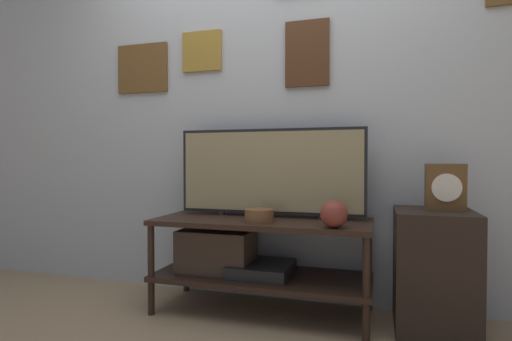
# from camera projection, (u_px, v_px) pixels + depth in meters

# --- Properties ---
(ground_plane) EXTENTS (12.00, 12.00, 0.00)m
(ground_plane) POSITION_uv_depth(u_px,v_px,m) (246.00, 332.00, 2.13)
(ground_plane) COLOR #997F60
(wall_back) EXTENTS (6.40, 0.08, 2.70)m
(wall_back) POSITION_uv_depth(u_px,v_px,m) (274.00, 95.00, 2.67)
(wall_back) COLOR #B2BCC6
(wall_back) RESTS_ON ground_plane
(media_console) EXTENTS (1.29, 0.51, 0.56)m
(media_console) POSITION_uv_depth(u_px,v_px,m) (244.00, 252.00, 2.43)
(media_console) COLOR black
(media_console) RESTS_ON ground_plane
(television) EXTENTS (1.18, 0.05, 0.55)m
(television) POSITION_uv_depth(u_px,v_px,m) (270.00, 171.00, 2.49)
(television) COLOR black
(television) RESTS_ON media_console
(vase_wide_bowl) EXTENTS (0.17, 0.17, 0.07)m
(vase_wide_bowl) POSITION_uv_depth(u_px,v_px,m) (259.00, 215.00, 2.31)
(vase_wide_bowl) COLOR brown
(vase_wide_bowl) RESTS_ON media_console
(vase_round_glass) EXTENTS (0.15, 0.15, 0.15)m
(vase_round_glass) POSITION_uv_depth(u_px,v_px,m) (334.00, 214.00, 2.09)
(vase_round_glass) COLOR brown
(vase_round_glass) RESTS_ON media_console
(side_table) EXTENTS (0.40, 0.45, 0.65)m
(side_table) POSITION_uv_depth(u_px,v_px,m) (434.00, 270.00, 2.15)
(side_table) COLOR black
(side_table) RESTS_ON ground_plane
(mantel_clock) EXTENTS (0.20, 0.11, 0.25)m
(mantel_clock) POSITION_uv_depth(u_px,v_px,m) (445.00, 187.00, 2.15)
(mantel_clock) COLOR brown
(mantel_clock) RESTS_ON side_table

